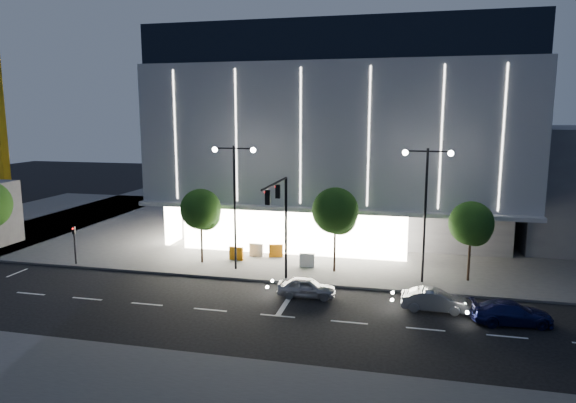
# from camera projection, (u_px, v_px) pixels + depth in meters

# --- Properties ---
(ground) EXTENTS (160.00, 160.00, 0.00)m
(ground) POSITION_uv_depth(u_px,v_px,m) (251.00, 303.00, 30.52)
(ground) COLOR black
(ground) RESTS_ON ground
(sidewalk_museum) EXTENTS (70.00, 40.00, 0.15)m
(sidewalk_museum) POSITION_uv_depth(u_px,v_px,m) (367.00, 224.00, 52.44)
(sidewalk_museum) COLOR #474747
(sidewalk_museum) RESTS_ON ground
(museum) EXTENTS (30.00, 25.80, 18.00)m
(museum) POSITION_uv_depth(u_px,v_px,m) (347.00, 134.00, 49.73)
(museum) COLOR #4C4C51
(museum) RESTS_ON ground
(traffic_mast) EXTENTS (0.33, 5.89, 7.07)m
(traffic_mast) POSITION_uv_depth(u_px,v_px,m) (281.00, 211.00, 32.66)
(traffic_mast) COLOR black
(traffic_mast) RESTS_ON ground
(street_lamp_west) EXTENTS (3.16, 0.36, 9.00)m
(street_lamp_west) POSITION_uv_depth(u_px,v_px,m) (234.00, 189.00, 35.96)
(street_lamp_west) COLOR black
(street_lamp_west) RESTS_ON ground
(street_lamp_east) EXTENTS (3.16, 0.36, 9.00)m
(street_lamp_east) POSITION_uv_depth(u_px,v_px,m) (426.00, 195.00, 33.06)
(street_lamp_east) COLOR black
(street_lamp_east) RESTS_ON ground
(ped_signal_far) EXTENTS (0.22, 0.24, 3.00)m
(ped_signal_far) POSITION_uv_depth(u_px,v_px,m) (75.00, 241.00, 37.87)
(ped_signal_far) COLOR black
(ped_signal_far) RESTS_ON ground
(tree_left) EXTENTS (3.02, 3.02, 5.72)m
(tree_left) POSITION_uv_depth(u_px,v_px,m) (201.00, 211.00, 37.92)
(tree_left) COLOR black
(tree_left) RESTS_ON ground
(tree_mid) EXTENTS (3.25, 3.25, 6.15)m
(tree_mid) POSITION_uv_depth(u_px,v_px,m) (336.00, 213.00, 35.64)
(tree_mid) COLOR black
(tree_mid) RESTS_ON ground
(tree_right) EXTENTS (2.91, 2.91, 5.51)m
(tree_right) POSITION_uv_depth(u_px,v_px,m) (471.00, 226.00, 33.71)
(tree_right) COLOR black
(tree_right) RESTS_ON ground
(car_lead) EXTENTS (3.64, 1.58, 1.22)m
(car_lead) POSITION_uv_depth(u_px,v_px,m) (307.00, 287.00, 31.52)
(car_lead) COLOR #9FA0A6
(car_lead) RESTS_ON ground
(car_second) EXTENTS (3.76, 1.33, 1.24)m
(car_second) POSITION_uv_depth(u_px,v_px,m) (434.00, 300.00, 29.33)
(car_second) COLOR #9A9DA1
(car_second) RESTS_ON ground
(car_third) EXTENTS (4.38, 2.20, 1.22)m
(car_third) POSITION_uv_depth(u_px,v_px,m) (512.00, 313.00, 27.47)
(car_third) COLOR #14174D
(car_third) RESTS_ON ground
(barrier_a) EXTENTS (1.12, 0.38, 1.00)m
(barrier_a) POSITION_uv_depth(u_px,v_px,m) (236.00, 253.00, 39.12)
(barrier_a) COLOR orange
(barrier_a) RESTS_ON sidewalk_museum
(barrier_b) EXTENTS (1.12, 0.33, 1.00)m
(barrier_b) POSITION_uv_depth(u_px,v_px,m) (256.00, 250.00, 40.18)
(barrier_b) COLOR silver
(barrier_b) RESTS_ON sidewalk_museum
(barrier_c) EXTENTS (1.13, 0.52, 1.00)m
(barrier_c) POSITION_uv_depth(u_px,v_px,m) (276.00, 251.00, 39.91)
(barrier_c) COLOR orange
(barrier_c) RESTS_ON sidewalk_museum
(barrier_d) EXTENTS (1.12, 0.35, 1.00)m
(barrier_d) POSITION_uv_depth(u_px,v_px,m) (307.00, 260.00, 37.28)
(barrier_d) COLOR silver
(barrier_d) RESTS_ON sidewalk_museum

